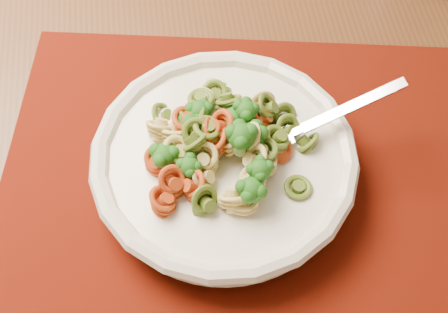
# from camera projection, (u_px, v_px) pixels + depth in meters

# --- Properties ---
(dining_table) EXTENTS (1.74, 1.33, 0.71)m
(dining_table) POSITION_uv_depth(u_px,v_px,m) (231.00, 127.00, 0.79)
(dining_table) COLOR #4E2C16
(dining_table) RESTS_ON ground
(placemat) EXTENTS (0.52, 0.41, 0.00)m
(placemat) POSITION_uv_depth(u_px,v_px,m) (238.00, 179.00, 0.66)
(placemat) COLOR #4D0E03
(placemat) RESTS_ON dining_table
(pasta_bowl) EXTENTS (0.27, 0.27, 0.05)m
(pasta_bowl) POSITION_uv_depth(u_px,v_px,m) (224.00, 161.00, 0.63)
(pasta_bowl) COLOR silver
(pasta_bowl) RESTS_ON placemat
(pasta_broccoli_heap) EXTENTS (0.23, 0.23, 0.06)m
(pasta_broccoli_heap) POSITION_uv_depth(u_px,v_px,m) (224.00, 153.00, 0.62)
(pasta_broccoli_heap) COLOR tan
(pasta_broccoli_heap) RESTS_ON pasta_bowl
(fork) EXTENTS (0.18, 0.09, 0.08)m
(fork) POSITION_uv_depth(u_px,v_px,m) (280.00, 139.00, 0.63)
(fork) COLOR silver
(fork) RESTS_ON pasta_bowl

